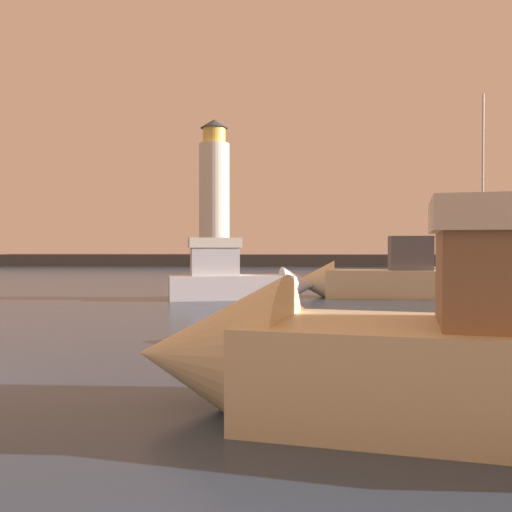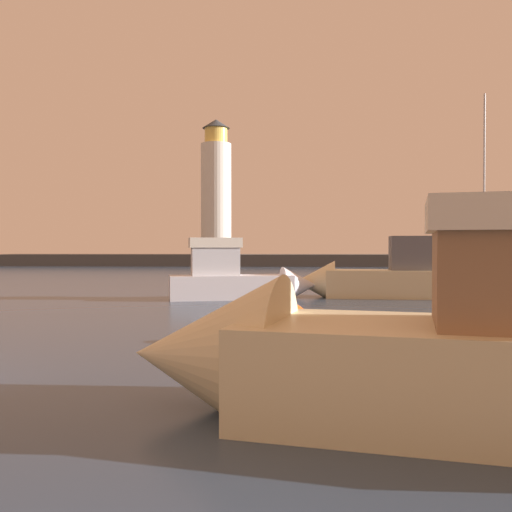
# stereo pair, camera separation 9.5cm
# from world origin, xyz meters

# --- Properties ---
(ground_plane) EXTENTS (220.00, 220.00, 0.00)m
(ground_plane) POSITION_xyz_m (0.00, 34.05, 0.00)
(ground_plane) COLOR #2D3D51
(breakwater) EXTENTS (67.88, 5.71, 1.44)m
(breakwater) POSITION_xyz_m (0.00, 68.10, 0.72)
(breakwater) COLOR #423F3D
(breakwater) RESTS_ON ground_plane
(lighthouse) EXTENTS (3.76, 3.76, 16.73)m
(lighthouse) POSITION_xyz_m (-7.11, 68.10, 9.36)
(lighthouse) COLOR silver
(lighthouse) RESTS_ON breakwater
(motorboat_0) EXTENTS (8.41, 2.68, 3.21)m
(motorboat_0) POSITION_xyz_m (5.81, 25.23, 0.87)
(motorboat_0) COLOR beige
(motorboat_0) RESTS_ON ground_plane
(motorboat_1) EXTENTS (8.86, 4.38, 3.55)m
(motorboat_1) POSITION_xyz_m (2.86, 6.03, 0.96)
(motorboat_1) COLOR beige
(motorboat_1) RESTS_ON ground_plane
(motorboat_2) EXTENTS (7.10, 3.29, 3.09)m
(motorboat_2) POSITION_xyz_m (-0.50, 24.25, 0.87)
(motorboat_2) COLOR silver
(motorboat_2) RESTS_ON ground_plane
(sailboat_moored) EXTENTS (8.47, 3.26, 11.53)m
(sailboat_moored) POSITION_xyz_m (12.46, 32.74, 0.62)
(sailboat_moored) COLOR white
(sailboat_moored) RESTS_ON ground_plane
(mooring_buoy) EXTENTS (1.02, 1.02, 1.02)m
(mooring_buoy) POSITION_xyz_m (1.45, 12.27, 0.51)
(mooring_buoy) COLOR #EA5919
(mooring_buoy) RESTS_ON ground_plane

